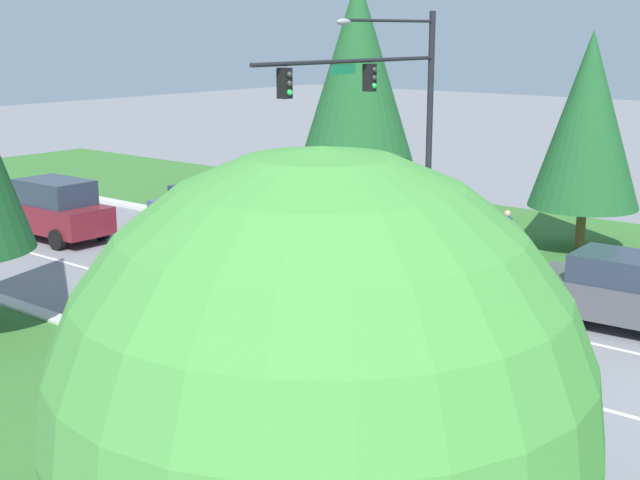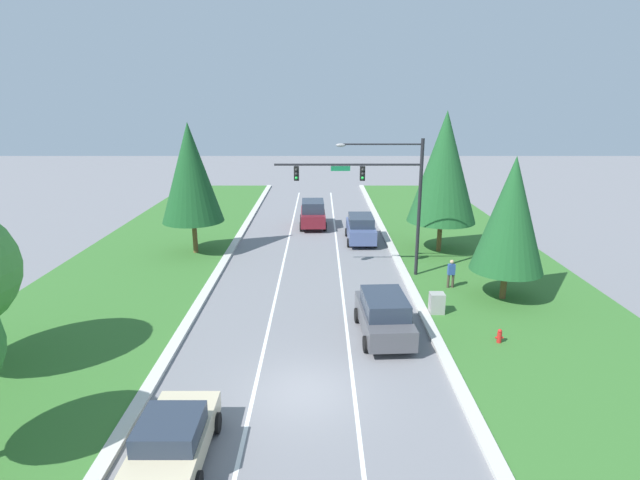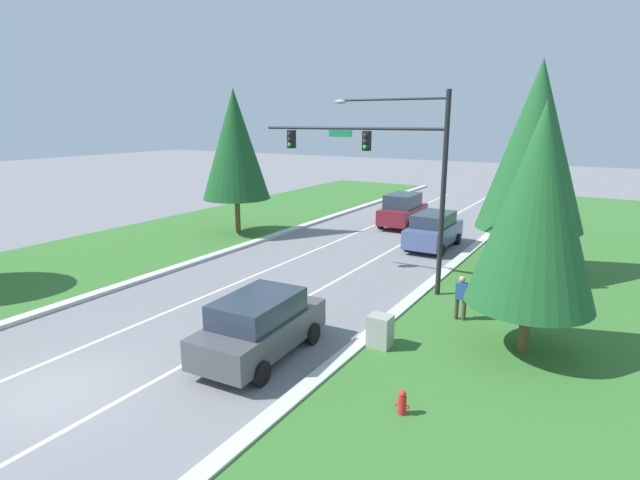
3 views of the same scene
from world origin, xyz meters
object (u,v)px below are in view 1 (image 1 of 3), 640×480
(pedestrian, at_px, (507,232))
(slate_blue_suv, at_px, (211,213))
(conifer_far_right_tree, at_px, (357,75))
(oak_far_left_tree, at_px, (321,420))
(traffic_signal_mast, at_px, (388,101))
(utility_cabinet, at_px, (585,270))
(burgundy_suv, at_px, (55,209))
(graphite_suv, at_px, (627,291))
(conifer_near_right_tree, at_px, (588,120))

(pedestrian, bearing_deg, slate_blue_suv, -71.37)
(conifer_far_right_tree, bearing_deg, oak_far_left_tree, -143.39)
(slate_blue_suv, bearing_deg, traffic_signal_mast, -87.33)
(utility_cabinet, xyz_separation_m, oak_far_left_tree, (-19.15, -5.62, 3.64))
(utility_cabinet, bearing_deg, burgundy_suv, 109.70)
(graphite_suv, xyz_separation_m, conifer_far_right_tree, (5.40, 12.80, 4.86))
(burgundy_suv, relative_size, conifer_far_right_tree, 0.48)
(slate_blue_suv, distance_m, pedestrian, 10.59)
(utility_cabinet, height_order, conifer_near_right_tree, conifer_near_right_tree)
(pedestrian, relative_size, conifer_far_right_tree, 0.18)
(utility_cabinet, height_order, pedestrian, pedestrian)
(burgundy_suv, height_order, conifer_far_right_tree, conifer_far_right_tree)
(traffic_signal_mast, xyz_separation_m, pedestrian, (3.91, -2.16, -4.47))
(graphite_suv, xyz_separation_m, utility_cabinet, (2.89, 2.33, -0.46))
(burgundy_suv, distance_m, pedestrian, 16.18)
(conifer_near_right_tree, xyz_separation_m, conifer_far_right_tree, (-1.39, 8.59, 1.28))
(traffic_signal_mast, distance_m, burgundy_suv, 13.32)
(traffic_signal_mast, bearing_deg, graphite_suv, -93.78)
(conifer_far_right_tree, bearing_deg, utility_cabinet, -103.49)
(traffic_signal_mast, relative_size, graphite_suv, 1.76)
(slate_blue_suv, xyz_separation_m, utility_cabinet, (2.69, -13.14, -0.47))
(utility_cabinet, xyz_separation_m, conifer_near_right_tree, (3.91, 1.87, 4.04))
(slate_blue_suv, xyz_separation_m, conifer_near_right_tree, (6.60, -11.27, 3.57))
(conifer_near_right_tree, bearing_deg, conifer_far_right_tree, 99.22)
(oak_far_left_tree, bearing_deg, conifer_near_right_tree, 18.01)
(utility_cabinet, relative_size, oak_far_left_tree, 0.17)
(burgundy_suv, xyz_separation_m, conifer_near_right_tree, (10.20, -15.71, 3.46))
(traffic_signal_mast, relative_size, oak_far_left_tree, 1.28)
(traffic_signal_mast, bearing_deg, burgundy_suv, 108.16)
(traffic_signal_mast, height_order, oak_far_left_tree, traffic_signal_mast)
(slate_blue_suv, relative_size, oak_far_left_tree, 0.74)
(traffic_signal_mast, relative_size, utility_cabinet, 7.68)
(traffic_signal_mast, xyz_separation_m, graphite_suv, (-0.52, -7.93, -4.41))
(traffic_signal_mast, height_order, conifer_near_right_tree, traffic_signal_mast)
(traffic_signal_mast, distance_m, oak_far_left_tree, 20.23)
(traffic_signal_mast, xyz_separation_m, oak_far_left_tree, (-16.78, -11.22, -1.23))
(utility_cabinet, relative_size, conifer_near_right_tree, 0.15)
(slate_blue_suv, relative_size, pedestrian, 2.87)
(utility_cabinet, bearing_deg, oak_far_left_tree, -163.64)
(slate_blue_suv, relative_size, conifer_near_right_tree, 0.64)
(conifer_far_right_tree, bearing_deg, graphite_suv, -112.87)
(graphite_suv, bearing_deg, slate_blue_suv, 86.08)
(utility_cabinet, height_order, conifer_far_right_tree, conifer_far_right_tree)
(conifer_near_right_tree, height_order, oak_far_left_tree, conifer_near_right_tree)
(graphite_suv, distance_m, conifer_far_right_tree, 14.72)
(traffic_signal_mast, bearing_deg, pedestrian, -28.95)
(conifer_near_right_tree, relative_size, conifer_far_right_tree, 0.79)
(traffic_signal_mast, relative_size, burgundy_suv, 1.82)
(graphite_suv, height_order, conifer_near_right_tree, conifer_near_right_tree)
(burgundy_suv, height_order, conifer_near_right_tree, conifer_near_right_tree)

